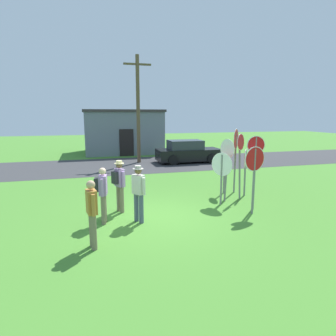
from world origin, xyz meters
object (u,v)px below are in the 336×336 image
at_px(person_on_left, 102,191).
at_px(person_in_dark_shirt, 119,182).
at_px(stop_sign_leaning_left, 255,162).
at_px(stop_sign_rear_left, 227,159).
at_px(parked_car_on_street, 188,152).
at_px(stop_sign_far_back, 240,156).
at_px(person_in_teal, 92,211).
at_px(stop_sign_center_cluster, 222,170).
at_px(utility_pole, 138,107).
at_px(stop_sign_tallest, 236,148).
at_px(person_with_sunhat, 138,190).
at_px(stop_sign_low_front, 245,164).
at_px(stop_sign_leaning_right, 254,168).
at_px(stop_sign_rear_right, 225,158).

height_order(person_on_left, person_in_dark_shirt, person_in_dark_shirt).
bearing_deg(stop_sign_leaning_left, stop_sign_rear_left, 110.83).
relative_size(parked_car_on_street, stop_sign_leaning_left, 1.72).
distance_m(stop_sign_far_back, person_in_teal, 6.29).
height_order(parked_car_on_street, stop_sign_center_cluster, stop_sign_center_cluster).
relative_size(utility_pole, stop_sign_leaning_left, 2.77).
height_order(parked_car_on_street, person_on_left, person_on_left).
xyz_separation_m(stop_sign_tallest, person_with_sunhat, (-4.46, -2.31, -0.87)).
relative_size(stop_sign_low_front, stop_sign_rear_left, 0.81).
bearing_deg(stop_sign_leaning_left, utility_pole, 100.16).
height_order(stop_sign_low_front, stop_sign_leaning_right, stop_sign_leaning_right).
bearing_deg(person_with_sunhat, stop_sign_low_front, 20.74).
bearing_deg(stop_sign_center_cluster, utility_pole, 96.50).
relative_size(stop_sign_tallest, person_in_dark_shirt, 1.53).
relative_size(stop_sign_low_front, person_on_left, 1.12).
height_order(stop_sign_rear_left, person_with_sunhat, stop_sign_rear_left).
height_order(parked_car_on_street, person_in_teal, person_in_teal).
relative_size(utility_pole, stop_sign_center_cluster, 3.70).
bearing_deg(person_in_dark_shirt, stop_sign_leaning_right, -18.21).
bearing_deg(stop_sign_rear_left, parked_car_on_street, 79.36).
bearing_deg(parked_car_on_street, stop_sign_tallest, -95.52).
distance_m(parked_car_on_street, stop_sign_rear_right, 8.04).
height_order(stop_sign_far_back, person_in_dark_shirt, stop_sign_far_back).
bearing_deg(stop_sign_far_back, stop_sign_tallest, 72.10).
height_order(stop_sign_tallest, person_on_left, stop_sign_tallest).
xyz_separation_m(stop_sign_center_cluster, person_on_left, (-4.22, -0.73, -0.30)).
height_order(utility_pole, stop_sign_far_back, utility_pole).
height_order(stop_sign_tallest, person_in_teal, stop_sign_tallest).
xyz_separation_m(parked_car_on_street, stop_sign_leaning_left, (-1.24, -10.10, 0.97)).
xyz_separation_m(person_on_left, person_in_dark_shirt, (0.60, 0.90, 0.03)).
relative_size(stop_sign_center_cluster, stop_sign_far_back, 0.75).
bearing_deg(stop_sign_center_cluster, person_in_teal, -152.61).
bearing_deg(parked_car_on_street, stop_sign_rear_right, -98.89).
bearing_deg(stop_sign_leaning_left, stop_sign_far_back, 81.82).
bearing_deg(stop_sign_far_back, person_in_dark_shirt, -175.90).
height_order(stop_sign_leaning_left, person_with_sunhat, stop_sign_leaning_left).
bearing_deg(parked_car_on_street, stop_sign_leaning_right, -98.12).
xyz_separation_m(stop_sign_leaning_left, stop_sign_rear_right, (0.00, 2.20, -0.17)).
height_order(parked_car_on_street, stop_sign_far_back, stop_sign_far_back).
bearing_deg(person_in_teal, stop_sign_leaning_right, 12.80).
xyz_separation_m(utility_pole, person_on_left, (-3.06, -10.89, -2.69)).
bearing_deg(stop_sign_low_front, stop_sign_center_cluster, -150.52).
distance_m(stop_sign_low_front, person_on_left, 5.84).
relative_size(stop_sign_tallest, stop_sign_center_cluster, 1.41).
relative_size(stop_sign_far_back, person_in_dark_shirt, 1.44).
bearing_deg(person_with_sunhat, person_in_teal, -134.19).
distance_m(parked_car_on_street, person_with_sunhat, 11.48).
bearing_deg(utility_pole, stop_sign_leaning_right, -81.46).
bearing_deg(person_with_sunhat, stop_sign_tallest, 27.44).
xyz_separation_m(stop_sign_rear_left, person_on_left, (-4.58, -1.08, -0.61)).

